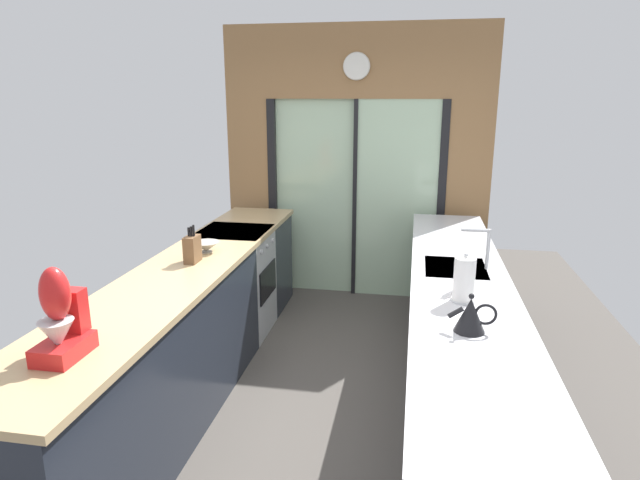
{
  "coord_description": "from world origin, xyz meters",
  "views": [
    {
      "loc": [
        0.6,
        -3.0,
        2.04
      ],
      "look_at": [
        -0.04,
        0.61,
        1.05
      ],
      "focal_mm": 30.27,
      "sensor_mm": 36.0,
      "label": 1
    }
  ],
  "objects_px": {
    "oven_range": "(236,282)",
    "paper_towel_roll": "(464,280)",
    "knife_block": "(192,249)",
    "kettle": "(471,315)",
    "stand_mixer": "(61,323)",
    "soap_bottle": "(461,276)",
    "mixing_bowl": "(206,247)"
  },
  "relations": [
    {
      "from": "stand_mixer",
      "to": "paper_towel_roll",
      "type": "xyz_separation_m",
      "value": [
        1.78,
        0.99,
        -0.04
      ]
    },
    {
      "from": "mixing_bowl",
      "to": "soap_bottle",
      "type": "bearing_deg",
      "value": -15.37
    },
    {
      "from": "knife_block",
      "to": "mixing_bowl",
      "type": "bearing_deg",
      "value": 90.01
    },
    {
      "from": "oven_range",
      "to": "paper_towel_roll",
      "type": "xyz_separation_m",
      "value": [
        1.8,
        -1.33,
        0.59
      ]
    },
    {
      "from": "stand_mixer",
      "to": "oven_range",
      "type": "bearing_deg",
      "value": 90.46
    },
    {
      "from": "oven_range",
      "to": "paper_towel_roll",
      "type": "distance_m",
      "value": 2.31
    },
    {
      "from": "knife_block",
      "to": "kettle",
      "type": "relative_size",
      "value": 1.13
    },
    {
      "from": "paper_towel_roll",
      "to": "soap_bottle",
      "type": "bearing_deg",
      "value": 90.0
    },
    {
      "from": "mixing_bowl",
      "to": "soap_bottle",
      "type": "relative_size",
      "value": 0.93
    },
    {
      "from": "stand_mixer",
      "to": "soap_bottle",
      "type": "xyz_separation_m",
      "value": [
        1.78,
        1.17,
        -0.07
      ]
    },
    {
      "from": "stand_mixer",
      "to": "kettle",
      "type": "bearing_deg",
      "value": 18.16
    },
    {
      "from": "kettle",
      "to": "soap_bottle",
      "type": "relative_size",
      "value": 1.09
    },
    {
      "from": "oven_range",
      "to": "soap_bottle",
      "type": "distance_m",
      "value": 2.2
    },
    {
      "from": "knife_block",
      "to": "paper_towel_roll",
      "type": "bearing_deg",
      "value": -13.34
    },
    {
      "from": "soap_bottle",
      "to": "knife_block",
      "type": "bearing_deg",
      "value": 172.22
    },
    {
      "from": "oven_range",
      "to": "kettle",
      "type": "bearing_deg",
      "value": -43.87
    },
    {
      "from": "soap_bottle",
      "to": "paper_towel_roll",
      "type": "bearing_deg",
      "value": -90.0
    },
    {
      "from": "mixing_bowl",
      "to": "knife_block",
      "type": "height_order",
      "value": "knife_block"
    },
    {
      "from": "soap_bottle",
      "to": "paper_towel_roll",
      "type": "relative_size",
      "value": 0.76
    },
    {
      "from": "stand_mixer",
      "to": "kettle",
      "type": "xyz_separation_m",
      "value": [
        1.78,
        0.58,
        -0.08
      ]
    },
    {
      "from": "mixing_bowl",
      "to": "knife_block",
      "type": "xyz_separation_m",
      "value": [
        0.0,
        -0.25,
        0.05
      ]
    },
    {
      "from": "oven_range",
      "to": "paper_towel_roll",
      "type": "bearing_deg",
      "value": -36.38
    },
    {
      "from": "stand_mixer",
      "to": "kettle",
      "type": "height_order",
      "value": "stand_mixer"
    },
    {
      "from": "knife_block",
      "to": "kettle",
      "type": "xyz_separation_m",
      "value": [
        1.78,
        -0.83,
        -0.01
      ]
    },
    {
      "from": "knife_block",
      "to": "stand_mixer",
      "type": "distance_m",
      "value": 1.41
    },
    {
      "from": "knife_block",
      "to": "stand_mixer",
      "type": "xyz_separation_m",
      "value": [
        -0.0,
        -1.41,
        0.06
      ]
    },
    {
      "from": "kettle",
      "to": "soap_bottle",
      "type": "xyz_separation_m",
      "value": [
        -0.0,
        0.58,
        0.0
      ]
    },
    {
      "from": "oven_range",
      "to": "stand_mixer",
      "type": "xyz_separation_m",
      "value": [
        0.02,
        -2.32,
        0.63
      ]
    },
    {
      "from": "soap_bottle",
      "to": "stand_mixer",
      "type": "bearing_deg",
      "value": -146.69
    },
    {
      "from": "mixing_bowl",
      "to": "knife_block",
      "type": "distance_m",
      "value": 0.25
    },
    {
      "from": "mixing_bowl",
      "to": "kettle",
      "type": "bearing_deg",
      "value": -31.09
    },
    {
      "from": "stand_mixer",
      "to": "soap_bottle",
      "type": "relative_size",
      "value": 1.95
    }
  ]
}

